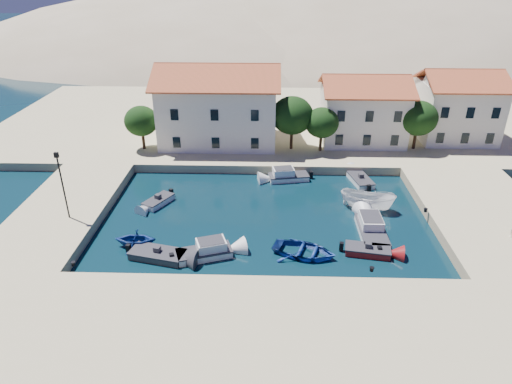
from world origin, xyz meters
TOP-DOWN VIEW (x-y plane):
  - ground at (0.00, 0.00)m, footprint 400.00×400.00m
  - quay_south at (0.00, -6.00)m, footprint 52.00×12.00m
  - quay_east at (20.50, 10.00)m, footprint 11.00×20.00m
  - quay_west at (-19.00, 10.00)m, footprint 8.00×20.00m
  - quay_north at (2.00, 38.00)m, footprint 80.00×36.00m
  - hills at (20.64, 123.62)m, footprint 254.00×176.00m
  - building_left at (-6.00, 28.00)m, footprint 14.70×9.45m
  - building_mid at (12.00, 29.00)m, footprint 10.50×8.40m
  - building_right at (24.00, 30.00)m, footprint 9.45×8.40m
  - trees at (4.51, 25.46)m, footprint 37.30×5.30m
  - lamppost at (-17.50, 8.00)m, footprint 0.35×0.25m
  - bollards at (2.80, 3.87)m, footprint 29.36×9.56m
  - motorboat_grey_sw at (-8.58, 3.44)m, footprint 4.80×2.96m
  - cabin_cruiser_south at (-4.85, 3.71)m, footprint 4.82×3.23m
  - rowboat_south at (3.28, 4.22)m, footprint 6.06×5.11m
  - motorboat_red_se at (8.50, 4.53)m, footprint 3.87×2.22m
  - cabin_cruiser_east at (9.39, 7.50)m, footprint 2.20×5.41m
  - boat_east at (9.88, 12.27)m, footprint 5.60×3.53m
  - motorboat_white_ne at (10.27, 18.12)m, footprint 2.60×4.18m
  - rowboat_west at (-10.79, 5.06)m, footprint 3.42×2.95m
  - motorboat_white_west at (-10.57, 12.59)m, footprint 2.91×3.67m
  - cabin_cruiser_north at (2.49, 18.62)m, footprint 4.59×2.59m

SIDE VIEW (x-z plane):
  - hills at x=20.64m, z-range -72.90..26.10m
  - ground at x=0.00m, z-range 0.00..0.00m
  - rowboat_south at x=3.28m, z-range -0.54..0.54m
  - boat_east at x=9.88m, z-range -1.01..1.01m
  - rowboat_west at x=-10.79m, z-range -0.90..0.90m
  - motorboat_grey_sw at x=-8.58m, z-range -0.33..0.92m
  - motorboat_white_ne at x=10.27m, z-range -0.33..0.92m
  - motorboat_red_se at x=8.50m, z-range -0.33..0.92m
  - motorboat_white_west at x=-10.57m, z-range -0.33..0.92m
  - cabin_cruiser_south at x=-4.85m, z-range -0.32..1.28m
  - cabin_cruiser_east at x=9.39m, z-range -0.32..1.28m
  - cabin_cruiser_north at x=2.49m, z-range -0.32..1.28m
  - quay_south at x=0.00m, z-range 0.00..1.00m
  - quay_east at x=20.50m, z-range 0.00..1.00m
  - quay_west at x=-19.00m, z-range 0.00..1.00m
  - quay_north at x=2.00m, z-range 0.00..1.00m
  - bollards at x=2.80m, z-range 1.00..1.30m
  - lamppost at x=-17.50m, z-range 1.64..7.87m
  - trees at x=4.51m, z-range 1.61..8.06m
  - building_mid at x=12.00m, z-range 1.07..9.37m
  - building_right at x=24.00m, z-range 1.07..9.87m
  - building_left at x=-6.00m, z-range 1.09..10.79m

